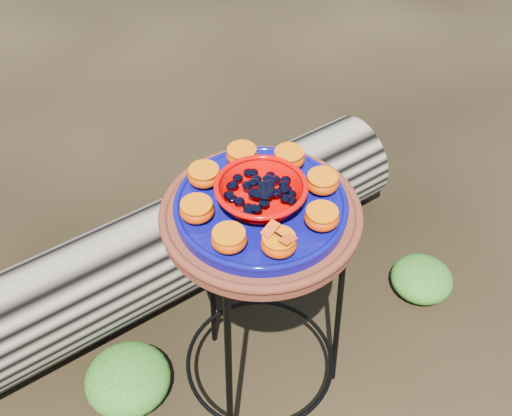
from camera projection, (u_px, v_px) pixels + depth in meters
ground at (260, 388)px, 1.88m from camera, size 60.00×60.00×0.00m
plant_stand at (260, 318)px, 1.63m from camera, size 0.44×0.44×0.70m
terracotta_saucer at (261, 217)px, 1.37m from camera, size 0.43×0.43×0.03m
cobalt_plate at (261, 207)px, 1.35m from camera, size 0.36×0.36×0.02m
red_bowl at (261, 194)px, 1.33m from camera, size 0.18×0.18×0.05m
glass_gems at (261, 181)px, 1.30m from camera, size 0.14×0.14×0.02m
orange_half_0 at (279, 244)px, 1.24m from camera, size 0.07×0.07×0.04m
orange_half_1 at (322, 218)px, 1.29m from camera, size 0.07×0.07×0.04m
orange_half_2 at (322, 183)px, 1.36m from camera, size 0.07×0.07×0.04m
orange_half_3 at (289, 158)px, 1.42m from camera, size 0.07×0.07×0.04m
orange_half_4 at (242, 156)px, 1.42m from camera, size 0.07×0.07×0.04m
orange_half_5 at (204, 176)px, 1.37m from camera, size 0.07×0.07×0.04m
orange_half_6 at (197, 210)px, 1.30m from camera, size 0.07×0.07×0.04m
orange_half_7 at (229, 240)px, 1.24m from camera, size 0.07×0.07×0.04m
butterfly at (279, 234)px, 1.22m from camera, size 0.09×0.06×0.01m
driftwood_log at (162, 252)px, 2.05m from camera, size 1.70×0.57×0.31m
foliage_left at (128, 378)px, 1.83m from camera, size 0.25×0.25×0.12m
foliage_right at (422, 278)px, 2.11m from camera, size 0.20×0.20×0.10m
foliage_back at (122, 261)px, 2.13m from camera, size 0.30×0.30×0.15m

